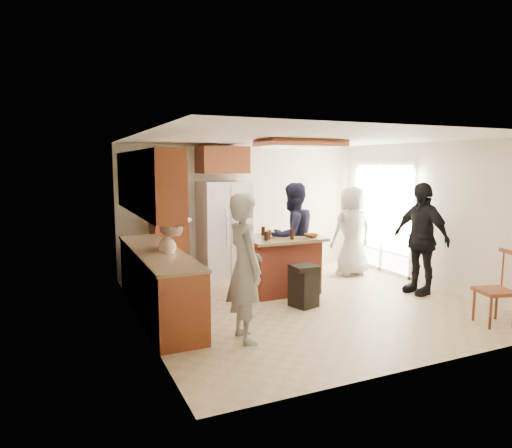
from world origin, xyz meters
name	(u,v)px	position (x,y,z in m)	size (l,w,h in m)	color
room_shell	(438,220)	(4.37, 1.64, 0.87)	(8.00, 5.20, 5.00)	tan
person_front_left	(245,268)	(-1.45, -1.04, 0.89)	(0.65, 0.48, 1.78)	gray
person_behind_left	(293,236)	(0.21, 0.80, 0.91)	(0.88, 0.54, 1.81)	black
person_behind_right	(352,231)	(1.68, 1.14, 0.86)	(0.84, 0.54, 1.71)	#979890
person_side_right	(421,238)	(1.97, -0.33, 0.92)	(1.08, 0.55, 1.84)	black
person_counter	(173,260)	(-1.99, 0.30, 0.77)	(1.00, 0.46, 1.54)	tan
left_cabinetry	(153,248)	(-2.24, 0.40, 0.96)	(0.64, 3.00, 2.30)	maroon
back_wall_units	(182,205)	(-1.33, 2.20, 1.38)	(1.80, 0.60, 2.45)	maroon
refrigerator	(224,229)	(-0.55, 2.12, 0.90)	(0.90, 0.76, 1.80)	white
kitchen_island	(280,263)	(-0.09, 0.69, 0.47)	(1.28, 1.03, 0.93)	#AC422C
island_items	(292,234)	(0.08, 0.58, 0.97)	(1.00, 0.74, 0.15)	silver
trash_bin	(304,286)	(-0.14, -0.19, 0.32)	(0.42, 0.42, 0.63)	black
spindle_chair	(496,291)	(1.81, -1.90, 0.45)	(0.51, 0.51, 0.99)	maroon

